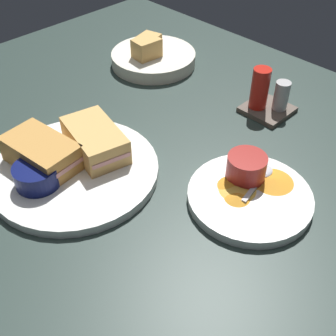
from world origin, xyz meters
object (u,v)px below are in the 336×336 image
(sandwich_half_far, at_px, (42,153))
(condiment_caddy, at_px, (267,97))
(spoon_by_dark_ramekin, at_px, (63,162))
(plate_chips_companion, at_px, (250,197))
(plate_sandwich_main, at_px, (75,171))
(ramekin_light_gravy, at_px, (246,167))
(spoon_by_gravy_ramekin, at_px, (262,176))
(sandwich_half_near, at_px, (97,141))
(bread_basket_rear, at_px, (153,57))
(ramekin_dark_sauce, at_px, (38,176))

(sandwich_half_far, relative_size, condiment_caddy, 1.47)
(sandwich_half_far, distance_m, condiment_caddy, 0.45)
(spoon_by_dark_ramekin, relative_size, plate_chips_companion, 0.49)
(plate_sandwich_main, distance_m, ramekin_light_gravy, 0.29)
(plate_sandwich_main, height_order, spoon_by_dark_ramekin, spoon_by_dark_ramekin)
(plate_chips_companion, xyz_separation_m, spoon_by_gravy_ramekin, (-0.01, 0.04, 0.01))
(sandwich_half_near, height_order, condiment_caddy, condiment_caddy)
(plate_chips_companion, bearing_deg, bread_basket_rear, 155.32)
(sandwich_half_far, distance_m, ramekin_light_gravy, 0.34)
(plate_sandwich_main, bearing_deg, condiment_caddy, 73.61)
(ramekin_dark_sauce, bearing_deg, sandwich_half_far, 140.26)
(sandwich_half_far, xyz_separation_m, condiment_caddy, (0.16, 0.42, -0.01))
(plate_sandwich_main, relative_size, sandwich_half_near, 1.98)
(sandwich_half_far, relative_size, ramekin_light_gravy, 2.15)
(condiment_caddy, bearing_deg, spoon_by_gravy_ramekin, -56.00)
(ramekin_dark_sauce, relative_size, plate_chips_companion, 0.37)
(plate_sandwich_main, height_order, plate_chips_companion, same)
(sandwich_half_near, xyz_separation_m, spoon_by_dark_ramekin, (-0.02, -0.06, -0.02))
(ramekin_dark_sauce, bearing_deg, plate_sandwich_main, 85.79)
(spoon_by_gravy_ramekin, bearing_deg, plate_chips_companion, -78.66)
(ramekin_dark_sauce, height_order, spoon_by_dark_ramekin, ramekin_dark_sauce)
(ramekin_dark_sauce, relative_size, spoon_by_dark_ramekin, 0.75)
(plate_sandwich_main, relative_size, condiment_caddy, 3.02)
(sandwich_half_near, height_order, ramekin_light_gravy, sandwich_half_near)
(sandwich_half_near, relative_size, ramekin_light_gravy, 2.23)
(sandwich_half_near, xyz_separation_m, plate_chips_companion, (0.26, 0.11, -0.03))
(ramekin_dark_sauce, relative_size, spoon_by_gravy_ramekin, 0.74)
(ramekin_dark_sauce, distance_m, spoon_by_dark_ramekin, 0.06)
(plate_sandwich_main, relative_size, bread_basket_rear, 1.43)
(ramekin_dark_sauce, distance_m, bread_basket_rear, 0.47)
(spoon_by_dark_ramekin, distance_m, plate_chips_companion, 0.32)
(ramekin_light_gravy, relative_size, bread_basket_rear, 0.32)
(sandwich_half_near, relative_size, condiment_caddy, 1.53)
(sandwich_half_near, bearing_deg, ramekin_dark_sauce, -90.09)
(spoon_by_dark_ramekin, relative_size, bread_basket_rear, 0.49)
(spoon_by_dark_ramekin, bearing_deg, condiment_caddy, 71.21)
(sandwich_half_near, xyz_separation_m, sandwich_half_far, (-0.04, -0.09, 0.00))
(ramekin_dark_sauce, height_order, spoon_by_gravy_ramekin, ramekin_dark_sauce)
(sandwich_half_far, distance_m, plate_chips_companion, 0.35)
(ramekin_light_gravy, height_order, bread_basket_rear, bread_basket_rear)
(spoon_by_dark_ramekin, relative_size, ramekin_light_gravy, 1.52)
(spoon_by_dark_ramekin, distance_m, condiment_caddy, 0.42)
(spoon_by_gravy_ramekin, bearing_deg, ramekin_dark_sauce, -132.42)
(spoon_by_gravy_ramekin, distance_m, condiment_caddy, 0.23)
(plate_sandwich_main, relative_size, plate_chips_companion, 1.43)
(ramekin_dark_sauce, xyz_separation_m, spoon_by_dark_ramekin, (-0.02, 0.06, -0.02))
(spoon_by_gravy_ramekin, distance_m, bread_basket_rear, 0.46)
(plate_sandwich_main, relative_size, ramekin_dark_sauce, 3.88)
(ramekin_light_gravy, distance_m, bread_basket_rear, 0.45)
(spoon_by_dark_ramekin, xyz_separation_m, plate_chips_companion, (0.27, 0.17, -0.01))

